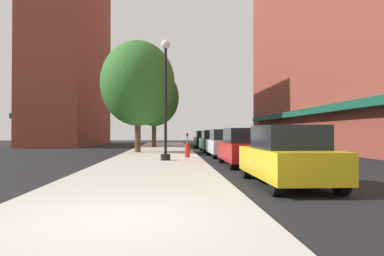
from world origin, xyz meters
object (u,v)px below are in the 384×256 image
at_px(tree_near, 154,98).
at_px(car_white, 224,144).
at_px(fire_hydrant, 187,150).
at_px(parking_meter_near, 187,139).
at_px(tree_mid, 138,83).
at_px(car_yellow, 287,156).
at_px(car_red, 244,148).
at_px(car_green, 213,141).
at_px(lamppost, 166,97).
at_px(car_black, 204,139).

xyz_separation_m(tree_near, car_white, (4.83, -12.46, -3.98)).
xyz_separation_m(fire_hydrant, car_white, (2.31, 1.94, 0.29)).
height_order(parking_meter_near, car_white, car_white).
relative_size(tree_mid, car_yellow, 1.80).
height_order(tree_near, car_red, tree_near).
height_order(fire_hydrant, car_green, car_green).
height_order(parking_meter_near, tree_mid, tree_mid).
height_order(lamppost, car_green, lamppost).
bearing_deg(fire_hydrant, lamppost, -121.70).
height_order(lamppost, car_white, lamppost).
bearing_deg(car_black, car_green, -89.00).
xyz_separation_m(tree_near, tree_mid, (-0.69, -8.81, 0.11)).
distance_m(parking_meter_near, car_white, 6.70).
bearing_deg(lamppost, car_white, 47.69).
xyz_separation_m(parking_meter_near, tree_mid, (-3.57, -2.76, 3.95)).
bearing_deg(fire_hydrant, parking_meter_near, 87.51).
xyz_separation_m(car_yellow, car_red, (0.00, 5.75, 0.00)).
distance_m(fire_hydrant, car_black, 15.38).
relative_size(tree_mid, car_white, 1.80).
bearing_deg(car_yellow, car_red, 87.80).
xyz_separation_m(car_red, car_white, (0.00, 5.74, 0.00)).
relative_size(lamppost, car_green, 1.37).
bearing_deg(car_yellow, parking_meter_near, 94.02).
xyz_separation_m(car_yellow, car_green, (0.00, 17.40, 0.00)).
xyz_separation_m(fire_hydrant, car_red, (2.31, -3.81, 0.29)).
distance_m(tree_near, car_green, 9.06).
bearing_deg(car_black, car_red, -89.00).
height_order(tree_mid, car_white, tree_mid).
bearing_deg(car_red, parking_meter_near, 98.26).
bearing_deg(car_white, car_black, 91.96).
distance_m(lamppost, car_yellow, 8.77).
distance_m(tree_near, car_red, 19.25).
height_order(fire_hydrant, car_red, car_red).
height_order(car_yellow, car_white, same).
relative_size(tree_near, car_green, 1.72).
height_order(tree_near, car_yellow, tree_near).
height_order(lamppost, fire_hydrant, lamppost).
xyz_separation_m(lamppost, car_green, (3.47, 9.71, -2.39)).
xyz_separation_m(fire_hydrant, car_green, (2.31, 7.84, 0.29)).
relative_size(fire_hydrant, tree_near, 0.11).
relative_size(tree_mid, car_green, 1.80).
xyz_separation_m(parking_meter_near, tree_near, (-2.88, 6.05, 3.84)).
relative_size(car_yellow, car_red, 1.00).
height_order(car_yellow, car_red, same).
distance_m(parking_meter_near, car_black, 7.13).
height_order(tree_near, car_white, tree_near).
xyz_separation_m(lamppost, car_red, (3.47, -1.93, -2.39)).
height_order(car_green, car_black, same).
distance_m(tree_near, car_yellow, 24.76).
bearing_deg(tree_near, car_yellow, -78.60).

